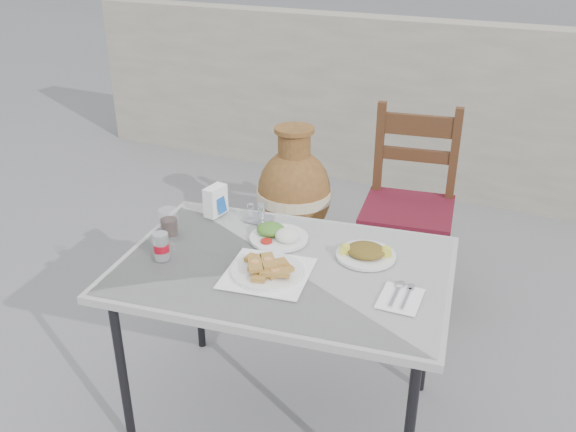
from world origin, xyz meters
The scene contains 13 objects.
ground centered at (0.00, 0.00, 0.00)m, with size 80.00×80.00×0.00m, color #5E5F61.
cafe_table centered at (-0.04, -0.04, 0.65)m, with size 1.27×0.97×0.70m.
pide_plate centered at (-0.06, -0.12, 0.73)m, with size 0.33×0.33×0.06m.
salad_rice_plate centered at (-0.14, 0.11, 0.72)m, with size 0.22×0.22×0.06m.
salad_chopped_plate centered at (0.20, 0.14, 0.72)m, with size 0.22×0.22×0.05m.
soda_can centered at (-0.45, -0.21, 0.75)m, with size 0.06×0.06×0.10m.
cola_glass centered at (-0.54, -0.04, 0.75)m, with size 0.07×0.07×0.10m.
napkin_holder centered at (-0.47, 0.19, 0.77)m, with size 0.07×0.11×0.12m.
condiment_caddy centered at (-0.29, 0.22, 0.73)m, with size 0.10×0.09×0.07m.
cutlery_napkin centered at (0.39, -0.06, 0.71)m, with size 0.14×0.18×0.01m.
chair centered at (0.10, 1.05, 0.51)m, with size 0.51×0.51×0.99m.
terracotta_urn centered at (-0.63, 1.22, 0.35)m, with size 0.44×0.44×0.76m.
back_wall centered at (0.00, 2.50, 0.60)m, with size 6.00×0.25×1.20m, color #AAA28E.
Camera 1 is at (0.81, -1.69, 1.79)m, focal length 38.00 mm.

